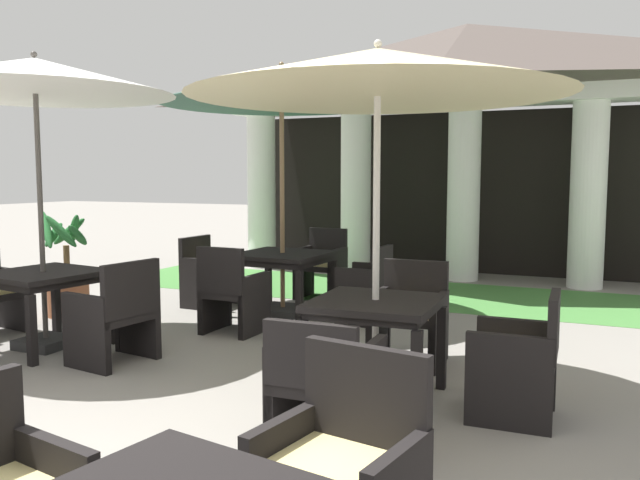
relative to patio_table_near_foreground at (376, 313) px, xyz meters
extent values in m
cylinder|color=white|center=(-4.19, 5.83, 0.72)|extent=(0.51, 0.51, 2.74)
cylinder|color=white|center=(-2.36, 5.83, 0.72)|extent=(0.51, 0.51, 2.74)
cylinder|color=white|center=(-0.54, 5.83, 0.72)|extent=(0.51, 0.51, 2.74)
cylinder|color=white|center=(1.29, 5.83, 0.72)|extent=(0.51, 0.51, 2.74)
cube|color=white|center=(-0.54, 5.83, 2.21)|extent=(8.10, 0.70, 0.24)
pyramid|color=#514742|center=(-0.54, 5.83, 2.84)|extent=(8.50, 2.88, 1.02)
cube|color=black|center=(-0.54, 6.73, 0.72)|extent=(7.90, 0.16, 2.74)
cube|color=#47843D|center=(-0.54, 4.37, -0.65)|extent=(10.30, 2.20, 0.01)
cube|color=black|center=(0.00, 0.00, 0.08)|extent=(0.92, 0.92, 0.05)
cube|color=black|center=(0.00, 0.00, 0.03)|extent=(0.85, 0.85, 0.05)
cube|color=black|center=(-0.40, -0.43, -0.32)|extent=(0.07, 0.07, 0.65)
cube|color=black|center=(0.43, -0.40, -0.32)|extent=(0.07, 0.07, 0.65)
cube|color=black|center=(-0.43, 0.40, -0.32)|extent=(0.07, 0.07, 0.65)
cube|color=black|center=(0.40, 0.43, -0.32)|extent=(0.07, 0.07, 0.65)
cube|color=#2D2D2D|center=(0.00, 0.00, -0.62)|extent=(0.55, 0.55, 0.06)
cylinder|color=beige|center=(0.00, 0.00, 0.53)|extent=(0.05, 0.05, 2.37)
cone|color=beige|center=(0.00, 0.00, 1.75)|extent=(2.75, 2.75, 0.34)
sphere|color=beige|center=(0.00, 0.00, 1.95)|extent=(0.06, 0.06, 0.06)
cube|color=black|center=(-0.03, 0.98, -0.23)|extent=(0.61, 0.58, 0.07)
cube|color=#E0CC7F|center=(-0.03, 0.98, -0.17)|extent=(0.56, 0.54, 0.05)
cube|color=black|center=(-0.04, 1.25, 0.03)|extent=(0.59, 0.08, 0.43)
cube|color=black|center=(0.24, 0.99, -0.33)|extent=(0.08, 0.57, 0.64)
cube|color=black|center=(-0.31, 0.98, -0.33)|extent=(0.08, 0.57, 0.64)
cube|color=black|center=(0.24, 0.74, -0.46)|extent=(0.06, 0.06, 0.39)
cube|color=black|center=(-0.29, 0.72, -0.46)|extent=(0.06, 0.06, 0.39)
cube|color=black|center=(0.23, 1.25, -0.46)|extent=(0.06, 0.06, 0.39)
cube|color=black|center=(-0.31, 1.23, -0.46)|extent=(0.06, 0.06, 0.39)
cube|color=black|center=(0.98, 0.03, -0.23)|extent=(0.57, 0.56, 0.07)
cube|color=#E0CC7F|center=(0.98, 0.03, -0.17)|extent=(0.53, 0.51, 0.05)
cube|color=black|center=(1.24, 0.04, 0.02)|extent=(0.08, 0.54, 0.42)
cube|color=black|center=(0.99, -0.22, -0.33)|extent=(0.56, 0.08, 0.64)
cube|color=black|center=(0.98, 0.28, -0.33)|extent=(0.56, 0.08, 0.64)
cube|color=black|center=(0.74, -0.22, -0.46)|extent=(0.06, 0.06, 0.39)
cube|color=black|center=(0.73, 0.27, -0.46)|extent=(0.06, 0.06, 0.39)
cube|color=black|center=(1.24, -0.20, -0.46)|extent=(0.06, 0.06, 0.39)
cube|color=black|center=(1.23, 0.28, -0.46)|extent=(0.06, 0.06, 0.39)
cube|color=black|center=(0.03, -0.98, -0.22)|extent=(0.58, 0.58, 0.07)
cube|color=#E0CC7F|center=(0.03, -0.98, -0.16)|extent=(0.54, 0.53, 0.05)
cube|color=black|center=(0.04, -1.24, 0.01)|extent=(0.57, 0.08, 0.38)
cube|color=black|center=(-0.23, -0.99, -0.31)|extent=(0.08, 0.56, 0.68)
cube|color=black|center=(0.29, -0.98, -0.31)|extent=(0.08, 0.56, 0.68)
cube|color=black|center=(-0.23, -0.74, -0.45)|extent=(0.06, 0.06, 0.40)
cube|color=black|center=(0.28, -0.72, -0.45)|extent=(0.06, 0.06, 0.40)
cube|color=black|center=(-0.22, -1.24, -0.45)|extent=(0.06, 0.06, 0.40)
cube|color=black|center=(0.29, -1.23, -0.45)|extent=(0.06, 0.06, 0.40)
cube|color=black|center=(-3.40, 0.08, 0.07)|extent=(1.09, 1.09, 0.05)
cube|color=black|center=(-3.40, 0.08, 0.02)|extent=(1.00, 1.00, 0.06)
cube|color=black|center=(-3.02, -0.42, -0.33)|extent=(0.08, 0.08, 0.63)
cube|color=black|center=(-3.78, 0.59, -0.33)|extent=(0.08, 0.08, 0.63)
cube|color=black|center=(-2.90, 0.46, -0.33)|extent=(0.08, 0.08, 0.63)
cube|color=#2D2D2D|center=(-3.40, 0.08, -0.60)|extent=(0.46, 0.46, 0.10)
cylinder|color=#4C4742|center=(-3.40, 0.08, 0.63)|extent=(0.05, 0.05, 2.56)
cone|color=white|center=(-3.40, 0.08, 1.94)|extent=(2.58, 2.58, 0.33)
sphere|color=#4C4742|center=(-3.40, 0.08, 2.14)|extent=(0.06, 0.06, 0.06)
cube|color=black|center=(-4.32, 0.50, -0.32)|extent=(0.54, 0.13, 0.67)
cube|color=black|center=(-4.08, 0.46, -0.46)|extent=(0.06, 0.06, 0.37)
cube|color=black|center=(-2.45, -0.05, -0.23)|extent=(0.63, 0.69, 0.07)
cube|color=#E0CC7F|center=(-2.45, -0.05, -0.17)|extent=(0.58, 0.63, 0.05)
cube|color=black|center=(-2.19, -0.09, 0.04)|extent=(0.15, 0.62, 0.47)
cube|color=black|center=(-2.49, -0.34, -0.32)|extent=(0.55, 0.14, 0.66)
cube|color=black|center=(-2.41, 0.23, -0.32)|extent=(0.55, 0.14, 0.66)
cube|color=black|center=(-2.73, -0.29, -0.46)|extent=(0.06, 0.06, 0.38)
cube|color=black|center=(-2.65, 0.26, -0.46)|extent=(0.06, 0.06, 0.38)
cube|color=black|center=(-2.24, -0.36, -0.46)|extent=(0.06, 0.06, 0.38)
cube|color=black|center=(-2.16, 0.19, -0.46)|extent=(0.06, 0.06, 0.38)
cube|color=#E0CC7F|center=(0.57, -2.13, -0.17)|extent=(0.63, 0.56, 0.05)
cube|color=black|center=(0.61, -1.90, 0.05)|extent=(0.60, 0.16, 0.48)
cube|color=black|center=(-2.01, 2.41, 0.07)|extent=(1.06, 1.06, 0.05)
cube|color=black|center=(-2.01, 2.41, 0.00)|extent=(0.97, 0.97, 0.07)
cube|color=black|center=(-2.50, 1.95, -0.34)|extent=(0.07, 0.07, 0.62)
cube|color=black|center=(-1.55, 1.92, -0.34)|extent=(0.07, 0.07, 0.62)
cube|color=black|center=(-2.47, 2.90, -0.34)|extent=(0.07, 0.07, 0.62)
cube|color=black|center=(-1.52, 2.87, -0.34)|extent=(0.07, 0.07, 0.62)
cube|color=#2D2D2D|center=(-2.01, 2.41, -0.61)|extent=(0.55, 0.55, 0.08)
cylinder|color=olive|center=(-2.01, 2.41, 0.69)|extent=(0.05, 0.05, 2.67)
cone|color=#33594C|center=(-2.01, 2.41, 2.06)|extent=(2.89, 2.89, 0.43)
sphere|color=olive|center=(-2.01, 2.41, 2.31)|extent=(0.06, 0.06, 0.06)
cube|color=black|center=(-3.07, 2.45, -0.22)|extent=(0.52, 0.62, 0.07)
cube|color=#E0CC7F|center=(-3.07, 2.45, -0.16)|extent=(0.48, 0.57, 0.05)
cube|color=black|center=(-3.30, 2.45, 0.02)|extent=(0.08, 0.61, 0.42)
cube|color=black|center=(-3.06, 2.73, -0.33)|extent=(0.51, 0.08, 0.64)
cube|color=black|center=(-3.08, 2.16, -0.33)|extent=(0.51, 0.08, 0.64)
cube|color=black|center=(-2.83, 2.71, -0.45)|extent=(0.06, 0.06, 0.39)
cube|color=black|center=(-2.85, 2.16, -0.45)|extent=(0.06, 0.06, 0.39)
cube|color=black|center=(-3.28, 2.73, -0.45)|extent=(0.06, 0.06, 0.39)
cube|color=black|center=(-3.30, 2.18, -0.45)|extent=(0.06, 0.06, 0.39)
cube|color=black|center=(-0.95, 2.38, -0.26)|extent=(0.50, 0.56, 0.07)
cube|color=#E0CC7F|center=(-0.95, 2.38, -0.20)|extent=(0.46, 0.51, 0.05)
cube|color=black|center=(-0.73, 2.37, 0.00)|extent=(0.08, 0.54, 0.45)
cube|color=black|center=(-0.96, 2.13, -0.33)|extent=(0.48, 0.08, 0.65)
cube|color=black|center=(-0.95, 2.63, -0.33)|extent=(0.48, 0.08, 0.65)
cube|color=black|center=(-1.17, 2.14, -0.47)|extent=(0.06, 0.06, 0.35)
cube|color=black|center=(-1.16, 2.63, -0.47)|extent=(0.06, 0.06, 0.35)
cube|color=black|center=(-0.75, 2.13, -0.47)|extent=(0.06, 0.06, 0.35)
cube|color=black|center=(-0.73, 2.61, -0.47)|extent=(0.06, 0.06, 0.35)
cube|color=black|center=(-1.98, 3.47, -0.22)|extent=(0.58, 0.55, 0.07)
cube|color=#E0CC7F|center=(-1.98, 3.47, -0.16)|extent=(0.53, 0.50, 0.05)
cube|color=black|center=(-1.97, 3.71, 0.05)|extent=(0.56, 0.08, 0.47)
cube|color=black|center=(-1.72, 3.46, -0.31)|extent=(0.08, 0.53, 0.69)
cube|color=black|center=(-2.24, 3.48, -0.31)|extent=(0.08, 0.53, 0.69)
cube|color=black|center=(-1.73, 3.22, -0.45)|extent=(0.06, 0.06, 0.40)
cube|color=black|center=(-2.24, 3.24, -0.45)|extent=(0.06, 0.06, 0.40)
cube|color=black|center=(-1.72, 3.70, -0.45)|extent=(0.06, 0.06, 0.40)
cube|color=black|center=(-2.22, 3.71, -0.45)|extent=(0.06, 0.06, 0.40)
cube|color=black|center=(-2.04, 1.36, -0.22)|extent=(0.57, 0.57, 0.07)
cube|color=#E0CC7F|center=(-2.04, 1.36, -0.16)|extent=(0.52, 0.53, 0.05)
cube|color=black|center=(-2.05, 1.10, 0.05)|extent=(0.55, 0.08, 0.48)
cube|color=black|center=(-2.30, 1.36, -0.33)|extent=(0.08, 0.56, 0.64)
cube|color=black|center=(-1.79, 1.35, -0.33)|extent=(0.08, 0.56, 0.64)
cube|color=black|center=(-2.28, 1.61, -0.46)|extent=(0.06, 0.06, 0.39)
cube|color=black|center=(-1.79, 1.60, -0.46)|extent=(0.06, 0.06, 0.39)
cube|color=black|center=(-2.30, 1.11, -0.46)|extent=(0.06, 0.06, 0.39)
cube|color=black|center=(-1.81, 1.10, -0.46)|extent=(0.06, 0.06, 0.39)
cylinder|color=#995638|center=(-4.31, 1.28, -0.45)|extent=(0.49, 0.49, 0.41)
cylinder|color=brown|center=(-4.31, 1.28, -0.03)|extent=(0.07, 0.07, 0.43)
ellipsoid|color=#286B33|center=(-4.15, 1.30, 0.31)|extent=(0.17, 0.40, 0.33)
ellipsoid|color=#286B33|center=(-4.27, 1.37, 0.37)|extent=(0.31, 0.20, 0.41)
ellipsoid|color=#286B33|center=(-4.40, 1.43, 0.34)|extent=(0.41, 0.31, 0.38)
ellipsoid|color=#286B33|center=(-4.46, 1.24, 0.31)|extent=(0.17, 0.39, 0.33)
ellipsoid|color=#286B33|center=(-4.42, 1.10, 0.39)|extent=(0.47, 0.35, 0.48)
ellipsoid|color=#286B33|center=(-4.23, 1.13, 0.37)|extent=(0.41, 0.28, 0.43)
camera|label=1|loc=(1.53, -4.47, 1.02)|focal=36.31mm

